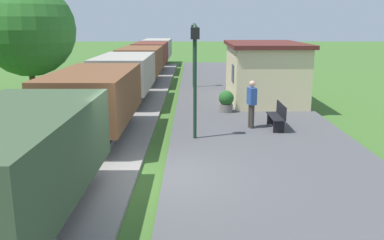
% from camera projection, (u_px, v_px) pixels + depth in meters
% --- Properties ---
extents(ground_plane, '(160.00, 160.00, 0.00)m').
position_uv_depth(ground_plane, '(156.00, 185.00, 10.34)').
color(ground_plane, '#3D6628').
extents(platform_slab, '(6.00, 60.00, 0.25)m').
position_uv_depth(platform_slab, '(285.00, 181.00, 10.31)').
color(platform_slab, '#4C4C4F').
rests_on(platform_slab, ground).
extents(track_ballast, '(3.80, 60.00, 0.12)m').
position_uv_depth(track_ballast, '(60.00, 183.00, 10.34)').
color(track_ballast, gray).
rests_on(track_ballast, ground).
extents(rail_near, '(0.07, 60.00, 0.14)m').
position_uv_depth(rail_near, '(89.00, 178.00, 10.30)').
color(rail_near, slate).
rests_on(rail_near, track_ballast).
extents(rail_far, '(0.07, 60.00, 0.14)m').
position_uv_depth(rail_far, '(31.00, 178.00, 10.31)').
color(rail_far, slate).
rests_on(rail_far, track_ballast).
extents(freight_train, '(2.50, 39.20, 2.12)m').
position_uv_depth(freight_train, '(135.00, 68.00, 23.69)').
color(freight_train, '#384C33').
rests_on(freight_train, rail_near).
extents(station_hut, '(3.50, 5.80, 2.78)m').
position_uv_depth(station_hut, '(265.00, 71.00, 20.08)').
color(station_hut, beige).
rests_on(station_hut, platform_slab).
extents(bench_near_hut, '(0.42, 1.50, 0.91)m').
position_uv_depth(bench_near_hut, '(279.00, 116.00, 14.77)').
color(bench_near_hut, black).
rests_on(bench_near_hut, platform_slab).
extents(bench_down_platform, '(0.42, 1.50, 0.91)m').
position_uv_depth(bench_down_platform, '(244.00, 78.00, 24.76)').
color(bench_down_platform, black).
rests_on(bench_down_platform, platform_slab).
extents(person_waiting, '(0.33, 0.43, 1.71)m').
position_uv_depth(person_waiting, '(253.00, 102.00, 14.77)').
color(person_waiting, '#38332D').
rests_on(person_waiting, platform_slab).
extents(potted_planter, '(0.64, 0.64, 0.92)m').
position_uv_depth(potted_planter, '(227.00, 101.00, 17.53)').
color(potted_planter, slate).
rests_on(potted_planter, platform_slab).
extents(lamp_post_near, '(0.28, 0.28, 3.70)m').
position_uv_depth(lamp_post_near, '(196.00, 60.00, 13.07)').
color(lamp_post_near, '#193823').
rests_on(lamp_post_near, platform_slab).
extents(lamp_post_far, '(0.28, 0.28, 3.70)m').
position_uv_depth(lamp_post_far, '(195.00, 43.00, 23.87)').
color(lamp_post_far, '#193823').
rests_on(lamp_post_far, platform_slab).
extents(tree_trackside_far, '(4.49, 4.49, 5.87)m').
position_uv_depth(tree_trackside_far, '(29.00, 30.00, 19.85)').
color(tree_trackside_far, '#4C3823').
rests_on(tree_trackside_far, ground).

